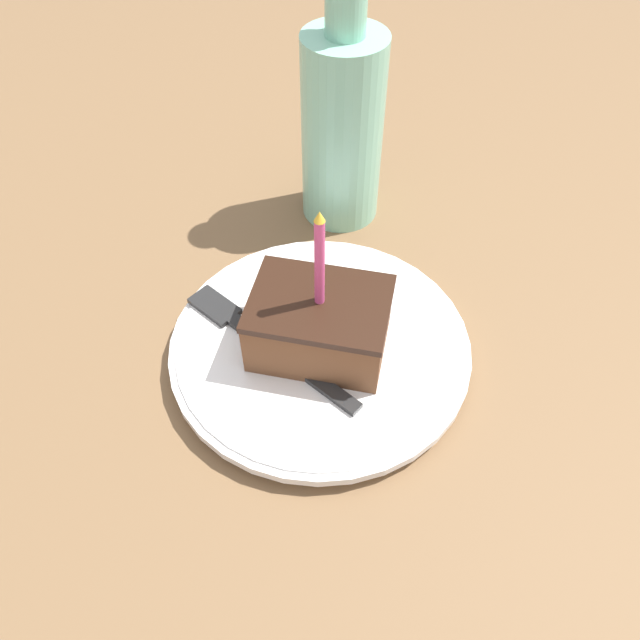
{
  "coord_description": "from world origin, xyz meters",
  "views": [
    {
      "loc": [
        -0.34,
        -0.08,
        0.43
      ],
      "look_at": [
        -0.02,
        -0.01,
        0.05
      ],
      "focal_mm": 35.0,
      "sensor_mm": 36.0,
      "label": 1
    }
  ],
  "objects_px": {
    "cake_slice": "(320,323)",
    "plate": "(320,347)",
    "bottle": "(342,124)",
    "fork": "(260,339)"
  },
  "relations": [
    {
      "from": "bottle",
      "to": "plate",
      "type": "bearing_deg",
      "value": -174.09
    },
    {
      "from": "plate",
      "to": "bottle",
      "type": "xyz_separation_m",
      "value": [
        0.2,
        0.02,
        0.09
      ]
    },
    {
      "from": "plate",
      "to": "bottle",
      "type": "relative_size",
      "value": 1.01
    },
    {
      "from": "cake_slice",
      "to": "plate",
      "type": "bearing_deg",
      "value": 7.15
    },
    {
      "from": "fork",
      "to": "bottle",
      "type": "xyz_separation_m",
      "value": [
        0.21,
        -0.03,
        0.08
      ]
    },
    {
      "from": "plate",
      "to": "fork",
      "type": "relative_size",
      "value": 1.49
    },
    {
      "from": "plate",
      "to": "fork",
      "type": "xyz_separation_m",
      "value": [
        -0.01,
        0.05,
        0.01
      ]
    },
    {
      "from": "plate",
      "to": "cake_slice",
      "type": "xyz_separation_m",
      "value": [
        -0.0,
        -0.0,
        0.04
      ]
    },
    {
      "from": "cake_slice",
      "to": "bottle",
      "type": "relative_size",
      "value": 0.57
    },
    {
      "from": "cake_slice",
      "to": "fork",
      "type": "xyz_separation_m",
      "value": [
        -0.01,
        0.05,
        -0.03
      ]
    }
  ]
}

